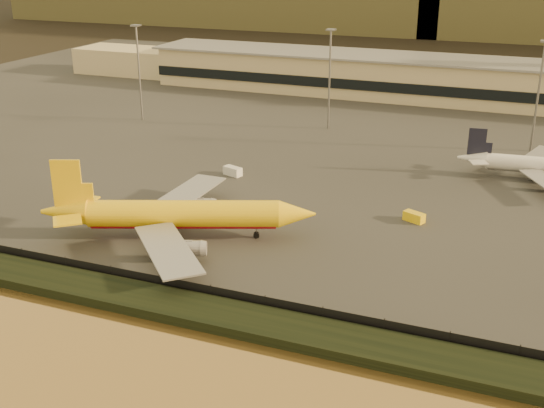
{
  "coord_description": "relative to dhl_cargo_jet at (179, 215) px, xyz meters",
  "views": [
    {
      "loc": [
        39.98,
        -86.4,
        46.45
      ],
      "look_at": [
        1.1,
        12.0,
        5.19
      ],
      "focal_mm": 45.0,
      "sensor_mm": 36.0,
      "label": 1
    }
  ],
  "objects": [
    {
      "name": "gse_vehicle_yellow",
      "position": [
        34.81,
        21.28,
        -3.19
      ],
      "size": [
        4.08,
        3.04,
        1.67
      ],
      "primitive_type": "cube",
      "rotation": [
        0.0,
        0.0,
        -0.42
      ],
      "color": "yellow",
      "rests_on": "tarmac"
    },
    {
      "name": "white_narrowbody_jet",
      "position": [
        55.15,
        53.31,
        -1.08
      ],
      "size": [
        34.35,
        33.34,
        9.86
      ],
      "rotation": [
        0.0,
        0.0,
        0.1
      ],
      "color": "silver",
      "rests_on": "tarmac"
    },
    {
      "name": "gse_vehicle_white",
      "position": [
        -5.19,
        32.37,
        -3.12
      ],
      "size": [
        4.39,
        3.06,
        1.81
      ],
      "primitive_type": "cube",
      "rotation": [
        0.0,
        0.0,
        -0.34
      ],
      "color": "silver",
      "rests_on": "tarmac"
    },
    {
      "name": "embankment",
      "position": [
        12.19,
        -21.02,
        -3.53
      ],
      "size": [
        320.0,
        7.0,
        1.4
      ],
      "primitive_type": "cube",
      "color": "black",
      "rests_on": "ground"
    },
    {
      "name": "dhl_cargo_jet",
      "position": [
        0.0,
        0.0,
        0.0
      ],
      "size": [
        43.53,
        41.25,
        13.49
      ],
      "rotation": [
        0.0,
        0.0,
        0.37
      ],
      "color": "yellow",
      "rests_on": "tarmac"
    },
    {
      "name": "apron_light_masts",
      "position": [
        27.19,
        70.98,
        11.48
      ],
      "size": [
        152.2,
        12.2,
        25.4
      ],
      "color": "slate",
      "rests_on": "tarmac"
    },
    {
      "name": "ground",
      "position": [
        12.19,
        -4.02,
        -4.23
      ],
      "size": [
        900.0,
        900.0,
        0.0
      ],
      "primitive_type": "plane",
      "color": "black",
      "rests_on": "ground"
    },
    {
      "name": "tarmac",
      "position": [
        12.19,
        90.98,
        -4.13
      ],
      "size": [
        320.0,
        220.0,
        0.2
      ],
      "primitive_type": "cube",
      "color": "#2D2D2D",
      "rests_on": "ground"
    },
    {
      "name": "perimeter_fence",
      "position": [
        12.19,
        -17.02,
        -2.93
      ],
      "size": [
        300.0,
        0.05,
        2.2
      ],
      "primitive_type": "cube",
      "color": "black",
      "rests_on": "tarmac"
    },
    {
      "name": "terminal_building",
      "position": [
        -2.33,
        121.53,
        2.02
      ],
      "size": [
        202.0,
        25.0,
        12.6
      ],
      "color": "#C4B288",
      "rests_on": "tarmac"
    }
  ]
}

